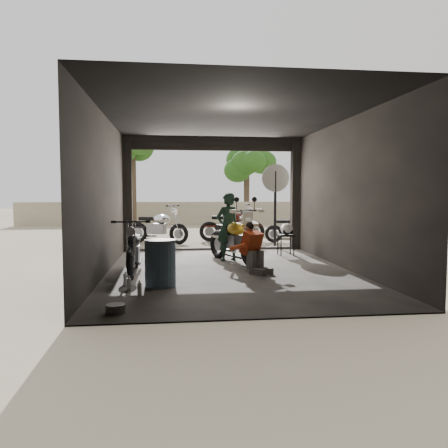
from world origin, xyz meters
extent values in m
plane|color=#7A6D56|center=(0.00, 0.00, 0.00)|extent=(80.00, 80.00, 0.00)
cube|color=#2D2B28|center=(0.00, 0.00, 0.01)|extent=(5.00, 7.00, 0.02)
plane|color=black|center=(0.00, 0.00, 3.20)|extent=(7.00, 7.00, 0.00)
cube|color=black|center=(0.00, -3.50, 1.60)|extent=(5.00, 0.02, 3.20)
cube|color=black|center=(-2.50, 0.00, 1.60)|extent=(0.02, 7.00, 3.20)
cube|color=black|center=(2.50, 0.00, 1.60)|extent=(0.02, 7.00, 3.20)
cube|color=black|center=(-2.38, 3.38, 1.60)|extent=(0.24, 0.24, 3.20)
cube|color=black|center=(2.38, 3.38, 1.60)|extent=(0.24, 0.24, 3.20)
cube|color=black|center=(0.00, 3.42, 3.02)|extent=(5.00, 0.16, 0.36)
cube|color=#2D2B28|center=(0.00, 3.50, 0.04)|extent=(5.00, 0.25, 0.08)
cube|color=gray|center=(0.00, 14.00, 0.60)|extent=(18.00, 0.30, 1.20)
cylinder|color=#382B1E|center=(-3.00, 12.50, 1.79)|extent=(0.30, 0.30, 3.58)
ellipsoid|color=#1E4C14|center=(-3.00, 12.50, 4.03)|extent=(2.20, 2.20, 3.14)
cylinder|color=#382B1E|center=(2.80, 14.00, 1.60)|extent=(0.30, 0.30, 3.20)
ellipsoid|color=#1E4C14|center=(2.80, 14.00, 3.60)|extent=(2.20, 2.20, 2.80)
imported|color=black|center=(0.15, 1.40, 0.82)|extent=(0.71, 0.61, 1.65)
cube|color=black|center=(1.78, 2.14, 0.54)|extent=(0.41, 0.41, 0.04)
cylinder|color=black|center=(1.61, 1.97, 0.27)|extent=(0.03, 0.03, 0.54)
cylinder|color=black|center=(1.95, 1.97, 0.27)|extent=(0.03, 0.03, 0.54)
cylinder|color=black|center=(1.61, 2.31, 0.27)|extent=(0.03, 0.03, 0.54)
cylinder|color=black|center=(1.95, 2.31, 0.27)|extent=(0.03, 0.03, 0.54)
ellipsoid|color=silver|center=(1.79, 2.09, 0.71)|extent=(0.32, 0.34, 0.30)
cylinder|color=#394E60|center=(-1.39, -1.35, 0.41)|extent=(0.63, 0.63, 0.82)
cylinder|color=black|center=(1.93, 3.99, 1.15)|extent=(0.08, 0.08, 2.31)
cylinder|color=beige|center=(1.93, 3.97, 2.10)|extent=(0.84, 0.03, 0.84)
camera|label=1|loc=(-1.19, -8.92, 1.63)|focal=35.00mm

